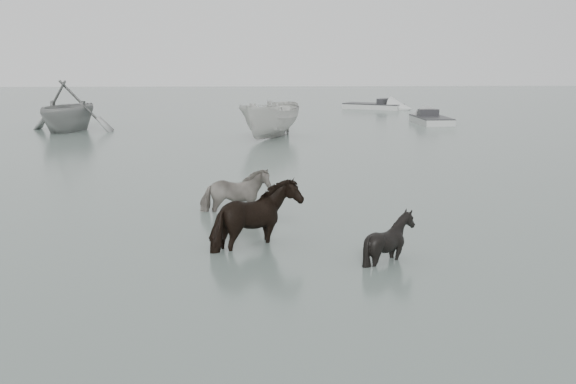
% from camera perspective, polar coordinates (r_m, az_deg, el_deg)
% --- Properties ---
extents(ground, '(140.00, 140.00, 0.00)m').
position_cam_1_polar(ground, '(15.42, -4.49, -3.88)').
color(ground, '#53635B').
rests_on(ground, ground).
extents(pony_pinto, '(1.83, 1.04, 1.46)m').
position_cam_1_polar(pony_pinto, '(18.08, -4.24, 0.71)').
color(pony_pinto, black).
rests_on(pony_pinto, ground).
extents(pony_dark, '(2.03, 2.15, 1.71)m').
position_cam_1_polar(pony_dark, '(14.73, -2.40, -1.15)').
color(pony_dark, black).
rests_on(pony_dark, ground).
extents(pony_black, '(1.19, 1.06, 1.29)m').
position_cam_1_polar(pony_black, '(13.97, 8.04, -2.81)').
color(pony_black, black).
rests_on(pony_black, ground).
extents(rowboat_trail, '(5.60, 6.10, 2.71)m').
position_cam_1_polar(rowboat_trail, '(38.22, -16.99, 6.64)').
color(rowboat_trail, gray).
rests_on(rowboat_trail, ground).
extents(boat_small, '(3.75, 5.20, 1.89)m').
position_cam_1_polar(boat_small, '(33.51, -1.34, 5.86)').
color(boat_small, beige).
rests_on(boat_small, ground).
extents(skiff_port, '(1.88, 5.16, 0.75)m').
position_cam_1_polar(skiff_port, '(41.47, 11.27, 5.85)').
color(skiff_port, '#ACAFAC').
rests_on(skiff_port, ground).
extents(skiff_mid, '(5.72, 4.23, 0.75)m').
position_cam_1_polar(skiff_mid, '(51.53, 6.77, 6.95)').
color(skiff_mid, '#B1B3B0').
rests_on(skiff_mid, ground).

